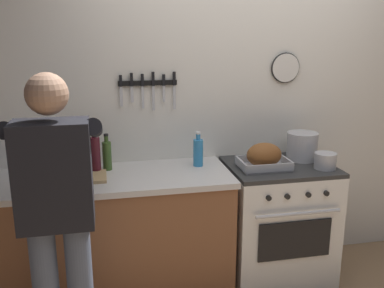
% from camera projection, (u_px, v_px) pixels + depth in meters
% --- Properties ---
extents(wall_back, '(6.00, 0.13, 2.60)m').
position_uv_depth(wall_back, '(238.00, 104.00, 3.35)').
color(wall_back, white).
rests_on(wall_back, ground).
extents(counter_block, '(2.03, 0.65, 0.90)m').
position_uv_depth(counter_block, '(85.00, 239.00, 2.98)').
color(counter_block, brown).
rests_on(counter_block, ground).
extents(stove, '(0.76, 0.67, 0.90)m').
position_uv_depth(stove, '(277.00, 221.00, 3.26)').
color(stove, white).
rests_on(stove, ground).
extents(person_cook, '(0.51, 0.63, 1.66)m').
position_uv_depth(person_cook, '(57.00, 208.00, 2.25)').
color(person_cook, '#4C566B').
rests_on(person_cook, ground).
extents(roasting_pan, '(0.35, 0.26, 0.19)m').
position_uv_depth(roasting_pan, '(264.00, 157.00, 3.05)').
color(roasting_pan, '#B7B7BC').
rests_on(roasting_pan, stove).
extents(stock_pot, '(0.23, 0.23, 0.21)m').
position_uv_depth(stock_pot, '(302.00, 146.00, 3.25)').
color(stock_pot, '#B7B7BC').
rests_on(stock_pot, stove).
extents(saucepan, '(0.16, 0.16, 0.11)m').
position_uv_depth(saucepan, '(325.00, 161.00, 3.05)').
color(saucepan, '#B7B7BC').
rests_on(saucepan, stove).
extents(cutting_board, '(0.36, 0.24, 0.02)m').
position_uv_depth(cutting_board, '(79.00, 178.00, 2.84)').
color(cutting_board, tan).
rests_on(cutting_board, counter_block).
extents(bottle_dish_soap, '(0.07, 0.07, 0.25)m').
position_uv_depth(bottle_dish_soap, '(198.00, 152.00, 3.10)').
color(bottle_dish_soap, '#338CCC').
rests_on(bottle_dish_soap, counter_block).
extents(bottle_cooking_oil, '(0.07, 0.07, 0.29)m').
position_uv_depth(bottle_cooking_oil, '(62.00, 152.00, 3.04)').
color(bottle_cooking_oil, gold).
rests_on(bottle_cooking_oil, counter_block).
extents(bottle_wine_red, '(0.07, 0.07, 0.32)m').
position_uv_depth(bottle_wine_red, '(95.00, 154.00, 2.94)').
color(bottle_wine_red, '#47141E').
rests_on(bottle_wine_red, counter_block).
extents(bottle_olive_oil, '(0.06, 0.06, 0.26)m').
position_uv_depth(bottle_olive_oil, '(107.00, 155.00, 3.01)').
color(bottle_olive_oil, '#385623').
rests_on(bottle_olive_oil, counter_block).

